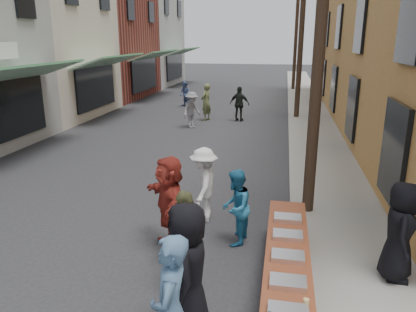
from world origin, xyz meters
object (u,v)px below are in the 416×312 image
(guest_front_c, at_px, (236,207))
(guest_front_a, at_px, (187,271))
(utility_pole_near, at_px, (322,13))
(serving_table, at_px, (288,251))
(server, at_px, (399,231))
(utility_pole_mid, at_px, (302,27))
(utility_pole_far, at_px, (296,31))

(guest_front_c, bearing_deg, guest_front_a, -0.95)
(utility_pole_near, relative_size, serving_table, 2.25)
(utility_pole_near, bearing_deg, guest_front_c, -131.21)
(server, bearing_deg, guest_front_c, 81.02)
(utility_pole_near, distance_m, guest_front_a, 5.98)
(serving_table, bearing_deg, guest_front_a, -136.42)
(utility_pole_mid, relative_size, server, 5.25)
(utility_pole_mid, bearing_deg, utility_pole_far, 90.00)
(guest_front_a, bearing_deg, utility_pole_far, 164.95)
(utility_pole_mid, xyz_separation_m, guest_front_c, (-1.52, -13.73, -3.72))
(utility_pole_near, height_order, server, utility_pole_near)
(guest_front_c, bearing_deg, utility_pole_mid, 179.71)
(utility_pole_near, distance_m, serving_table, 4.97)
(serving_table, distance_m, guest_front_a, 1.88)
(utility_pole_mid, bearing_deg, server, -84.92)
(utility_pole_far, xyz_separation_m, guest_front_c, (-1.52, -25.73, -3.72))
(serving_table, xyz_separation_m, guest_front_c, (-1.02, 1.45, 0.06))
(serving_table, distance_m, guest_front_c, 1.77)
(utility_pole_far, bearing_deg, utility_pole_near, -90.00)
(utility_pole_mid, height_order, serving_table, utility_pole_mid)
(utility_pole_near, xyz_separation_m, serving_table, (-0.50, -3.18, -3.79))
(guest_front_a, relative_size, server, 1.15)
(utility_pole_far, height_order, guest_front_c, utility_pole_far)
(utility_pole_near, bearing_deg, utility_pole_far, 90.00)
(guest_front_a, height_order, server, guest_front_a)
(utility_pole_mid, distance_m, guest_front_c, 14.31)
(utility_pole_near, relative_size, utility_pole_mid, 1.00)
(server, bearing_deg, utility_pole_far, 11.33)
(utility_pole_mid, height_order, server, utility_pole_mid)
(utility_pole_far, relative_size, server, 5.25)
(serving_table, bearing_deg, guest_front_c, 125.13)
(utility_pole_mid, xyz_separation_m, serving_table, (-0.50, -15.18, -3.79))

